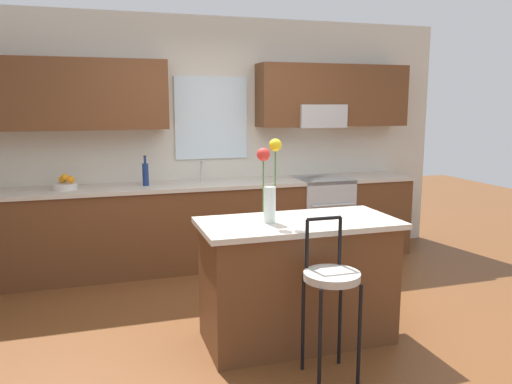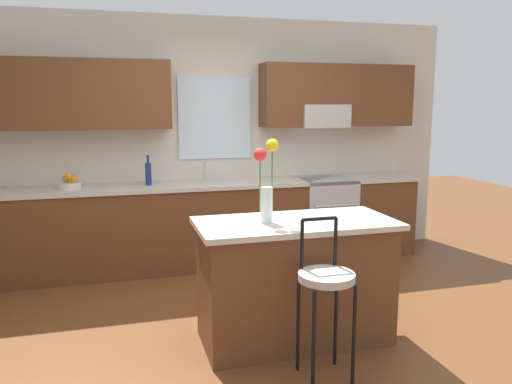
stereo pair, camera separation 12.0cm
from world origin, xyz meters
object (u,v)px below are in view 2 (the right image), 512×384
(kitchen_island, at_px, (295,280))
(bar_stool_near, at_px, (326,284))
(oven_range, at_px, (324,217))
(flower_vase, at_px, (266,182))
(fruit_bowl_oranges, at_px, (69,184))
(bottle_olive_oil, at_px, (148,173))

(kitchen_island, height_order, bar_stool_near, bar_stool_near)
(oven_range, xyz_separation_m, flower_vase, (-1.29, -1.93, 0.76))
(oven_range, distance_m, kitchen_island, 2.21)
(oven_range, height_order, flower_vase, flower_vase)
(oven_range, xyz_separation_m, kitchen_island, (-1.06, -1.93, 0.00))
(oven_range, distance_m, fruit_bowl_oranges, 2.81)
(flower_vase, bearing_deg, oven_range, 56.24)
(bar_stool_near, height_order, flower_vase, flower_vase)
(fruit_bowl_oranges, distance_m, bottle_olive_oil, 0.79)
(flower_vase, bearing_deg, fruit_bowl_oranges, 126.92)
(flower_vase, distance_m, bottle_olive_oil, 2.08)
(fruit_bowl_oranges, relative_size, bottle_olive_oil, 0.77)
(kitchen_island, bearing_deg, bottle_olive_oil, 115.03)
(oven_range, relative_size, fruit_bowl_oranges, 3.83)
(bar_stool_near, distance_m, fruit_bowl_oranges, 3.06)
(flower_vase, xyz_separation_m, fruit_bowl_oranges, (-1.47, 1.96, -0.25))
(oven_range, xyz_separation_m, fruit_bowl_oranges, (-2.76, 0.03, 0.51))
(kitchen_island, distance_m, fruit_bowl_oranges, 2.64)
(bar_stool_near, distance_m, flower_vase, 0.84)
(bar_stool_near, xyz_separation_m, bottle_olive_oil, (-0.91, 2.52, 0.41))
(oven_range, distance_m, flower_vase, 2.44)
(kitchen_island, bearing_deg, fruit_bowl_oranges, 130.87)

